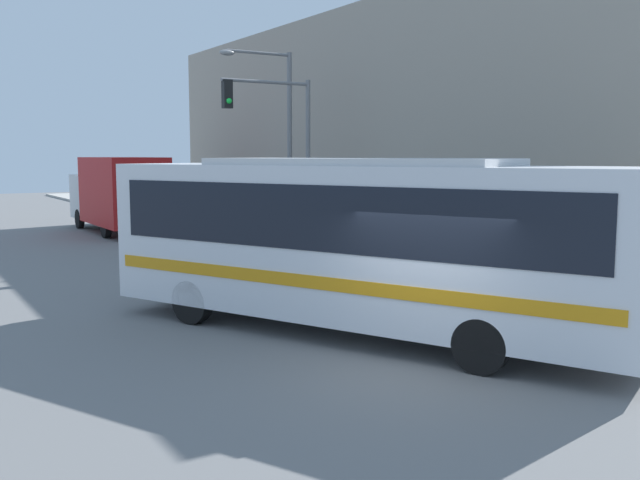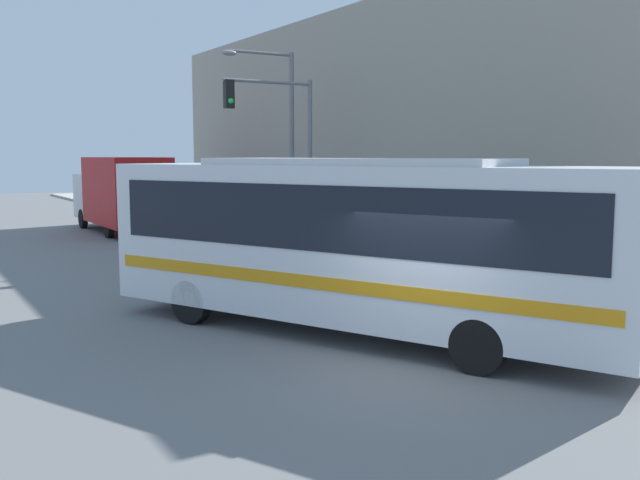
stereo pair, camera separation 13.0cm
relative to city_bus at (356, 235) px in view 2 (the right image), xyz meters
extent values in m
plane|color=slate|center=(-0.35, -2.43, -1.94)|extent=(120.00, 120.00, 0.00)
cube|color=#B7B2A8|center=(5.58, 17.57, -1.86)|extent=(2.86, 70.00, 0.15)
cube|color=#9E9384|center=(10.01, 12.53, 2.47)|extent=(6.00, 27.92, 8.82)
cube|color=silver|center=(0.00, 0.00, -0.11)|extent=(6.75, 10.62, 2.87)
cube|color=black|center=(0.00, 0.00, 0.40)|extent=(6.43, 9.87, 1.17)
cube|color=orange|center=(0.00, 0.00, -0.75)|extent=(6.61, 10.26, 0.24)
cube|color=silver|center=(0.00, 0.00, 1.37)|extent=(4.55, 6.23, 0.16)
cylinder|color=black|center=(-0.39, 3.43, -1.48)|extent=(0.64, 0.94, 0.91)
cylinder|color=black|center=(-2.39, 2.49, -1.48)|extent=(0.64, 0.94, 0.91)
cylinder|color=black|center=(2.24, -2.16, -1.48)|extent=(0.64, 0.94, 0.91)
cylinder|color=black|center=(0.24, -3.10, -1.48)|extent=(0.64, 0.94, 0.91)
cube|color=#B21919|center=(1.24, 19.70, -0.04)|extent=(2.46, 5.64, 2.89)
cube|color=silver|center=(1.24, 23.62, -0.46)|extent=(2.33, 2.19, 2.06)
cylinder|color=black|center=(0.16, 23.23, -1.49)|extent=(0.25, 0.90, 0.90)
cylinder|color=black|center=(0.16, 18.64, -1.49)|extent=(0.25, 0.90, 0.90)
cylinder|color=red|center=(4.75, 3.10, -1.53)|extent=(0.28, 0.28, 0.51)
sphere|color=red|center=(4.75, 3.10, -1.20)|extent=(0.26, 0.26, 0.26)
cylinder|color=red|center=(4.75, 2.95, -1.51)|extent=(0.12, 0.17, 0.12)
cylinder|color=slate|center=(4.90, 10.12, 1.13)|extent=(0.16, 0.16, 5.83)
cylinder|color=slate|center=(3.30, 10.12, 3.89)|extent=(3.20, 0.11, 0.11)
cube|color=black|center=(1.90, 10.12, 3.44)|extent=(0.30, 0.24, 0.90)
sphere|color=#19D83F|center=(1.90, 9.98, 3.22)|extent=(0.18, 0.18, 0.18)
cylinder|color=slate|center=(5.00, 11.59, 1.67)|extent=(0.18, 0.18, 6.92)
cylinder|color=slate|center=(3.79, 11.59, 5.04)|extent=(2.42, 0.11, 0.11)
ellipsoid|color=gray|center=(2.58, 11.59, 4.96)|extent=(0.56, 0.28, 0.20)
cylinder|color=slate|center=(5.71, 0.70, -1.35)|extent=(0.28, 0.28, 0.88)
cylinder|color=beige|center=(5.71, 0.70, -0.54)|extent=(0.34, 0.34, 0.73)
sphere|color=tan|center=(5.71, 0.70, -0.06)|extent=(0.24, 0.24, 0.24)
camera|label=1|loc=(-7.68, -11.12, 1.52)|focal=40.00mm
camera|label=2|loc=(-7.57, -11.18, 1.52)|focal=40.00mm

